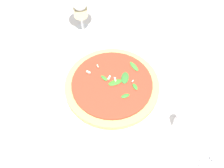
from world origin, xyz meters
name	(u,v)px	position (x,y,z in m)	size (l,w,h in m)	color
ground_plane	(121,91)	(0.00, 0.00, 0.00)	(6.00, 6.00, 0.00)	silver
pizza_arugula_main	(112,86)	(0.03, -0.01, 0.02)	(0.31, 0.31, 0.05)	white
wine_glass	(80,7)	(0.08, -0.29, 0.11)	(0.09, 0.09, 0.16)	white
shaker_pepper	(180,121)	(-0.13, 0.15, 0.03)	(0.03, 0.03, 0.07)	silver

